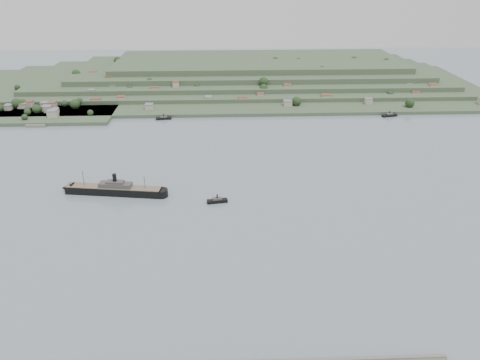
{
  "coord_description": "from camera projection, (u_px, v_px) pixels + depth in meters",
  "views": [
    {
      "loc": [
        5.18,
        -309.54,
        173.4
      ],
      "look_at": [
        19.36,
        30.0,
        11.46
      ],
      "focal_mm": 35.0,
      "sensor_mm": 36.0,
      "label": 1
    }
  ],
  "objects": [
    {
      "name": "tugboat",
      "position": [
        217.0,
        201.0,
        365.26
      ],
      "size": [
        16.51,
        6.85,
        7.21
      ],
      "color": "black",
      "rests_on": "ground"
    },
    {
      "name": "ferry_west",
      "position": [
        164.0,
        118.0,
        553.45
      ],
      "size": [
        18.68,
        7.41,
        6.81
      ],
      "color": "black",
      "rests_on": "ground"
    },
    {
      "name": "ferry_east",
      "position": [
        389.0,
        115.0,
        563.65
      ],
      "size": [
        19.39,
        9.42,
        7.01
      ],
      "color": "black",
      "rests_on": "ground"
    },
    {
      "name": "ground",
      "position": [
        216.0,
        211.0,
        353.59
      ],
      "size": [
        1400.0,
        1400.0,
        0.0
      ],
      "primitive_type": "plane",
      "color": "slate",
      "rests_on": "ground"
    },
    {
      "name": "far_peninsula",
      "position": [
        236.0,
        76.0,
        704.09
      ],
      "size": [
        760.0,
        309.0,
        30.0
      ],
      "color": "#394C33",
      "rests_on": "ground"
    },
    {
      "name": "steamship",
      "position": [
        111.0,
        189.0,
        377.85
      ],
      "size": [
        88.84,
        22.77,
        21.37
      ],
      "color": "black",
      "rests_on": "ground"
    }
  ]
}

